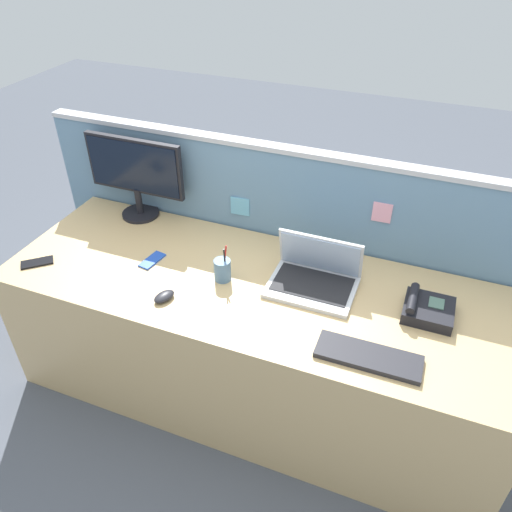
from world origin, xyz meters
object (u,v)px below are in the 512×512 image
desk_phone (427,309)px  cell_phone_black_slab (37,263)px  pen_cup (222,270)px  keyboard_main (368,356)px  computer_mouse_right_hand (164,296)px  desktop_monitor (135,172)px  cell_phone_blue_case (152,260)px  laptop (315,275)px

desk_phone → cell_phone_black_slab: (-1.75, -0.31, -0.03)m
pen_cup → keyboard_main: bearing=-18.5°
desk_phone → cell_phone_black_slab: bearing=-170.1°
pen_cup → computer_mouse_right_hand: bearing=-128.7°
desktop_monitor → computer_mouse_right_hand: 0.78m
keyboard_main → pen_cup: (-0.71, 0.24, 0.04)m
desk_phone → cell_phone_blue_case: 1.25m
laptop → desk_phone: 0.49m
desk_phone → keyboard_main: (-0.17, -0.33, -0.02)m
desk_phone → computer_mouse_right_hand: desk_phone is taller
keyboard_main → cell_phone_blue_case: 1.10m
desktop_monitor → laptop: (1.04, -0.24, -0.20)m
desktop_monitor → pen_cup: size_ratio=3.01×
desk_phone → laptop: bearing=176.9°
desktop_monitor → cell_phone_blue_case: bearing=-51.8°
laptop → keyboard_main: size_ratio=0.96×
pen_cup → desktop_monitor: bearing=151.3°
laptop → pen_cup: (-0.39, -0.12, 0.00)m
desk_phone → pen_cup: bearing=-174.1°
desktop_monitor → cell_phone_black_slab: bearing=-111.1°
laptop → keyboard_main: laptop is taller
keyboard_main → cell_phone_black_slab: 1.57m
computer_mouse_right_hand → pen_cup: (0.18, 0.22, 0.04)m
keyboard_main → laptop: bearing=130.9°
desktop_monitor → computer_mouse_right_hand: size_ratio=5.41×
desk_phone → cell_phone_black_slab: 1.77m
desktop_monitor → desk_phone: size_ratio=2.70×
keyboard_main → cell_phone_black_slab: bearing=178.6°
keyboard_main → cell_phone_blue_case: keyboard_main is taller
keyboard_main → pen_cup: 0.75m
cell_phone_black_slab → pen_cup: bearing=62.4°
laptop → cell_phone_black_slab: (-1.26, -0.33, -0.05)m
desk_phone → pen_cup: 0.89m
desktop_monitor → computer_mouse_right_hand: (0.47, -0.57, -0.24)m
laptop → pen_cup: 0.41m
laptop → cell_phone_blue_case: size_ratio=2.78×
desktop_monitor → pen_cup: 0.76m
desktop_monitor → cell_phone_black_slab: desktop_monitor is taller
cell_phone_blue_case → cell_phone_black_slab: same height
cell_phone_blue_case → laptop: bearing=17.9°
desktop_monitor → keyboard_main: (1.36, -0.59, -0.24)m
cell_phone_blue_case → desktop_monitor: bearing=137.4°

